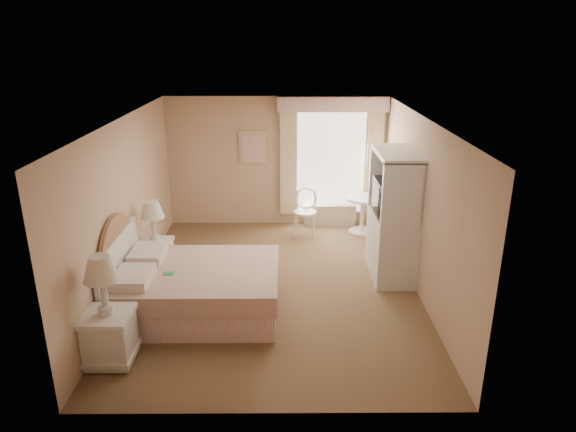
{
  "coord_description": "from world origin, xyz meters",
  "views": [
    {
      "loc": [
        0.16,
        -6.93,
        3.59
      ],
      "look_at": [
        0.21,
        0.3,
        1.01
      ],
      "focal_mm": 32.0,
      "sensor_mm": 36.0,
      "label": 1
    }
  ],
  "objects_px": {
    "bed": "(190,287)",
    "armoire": "(393,225)",
    "nightstand_near": "(108,324)",
    "nightstand_far": "(156,249)",
    "round_table": "(362,209)",
    "cafe_chair": "(306,208)"
  },
  "relations": [
    {
      "from": "nightstand_far",
      "to": "armoire",
      "type": "relative_size",
      "value": 0.61
    },
    {
      "from": "cafe_chair",
      "to": "armoire",
      "type": "distance_m",
      "value": 2.19
    },
    {
      "from": "nightstand_far",
      "to": "round_table",
      "type": "relative_size",
      "value": 1.73
    },
    {
      "from": "bed",
      "to": "cafe_chair",
      "type": "relative_size",
      "value": 2.45
    },
    {
      "from": "nightstand_near",
      "to": "bed",
      "type": "bearing_deg",
      "value": 57.99
    },
    {
      "from": "bed",
      "to": "armoire",
      "type": "relative_size",
      "value": 1.09
    },
    {
      "from": "round_table",
      "to": "cafe_chair",
      "type": "distance_m",
      "value": 1.08
    },
    {
      "from": "armoire",
      "to": "nightstand_near",
      "type": "bearing_deg",
      "value": -147.91
    },
    {
      "from": "nightstand_far",
      "to": "cafe_chair",
      "type": "relative_size",
      "value": 1.38
    },
    {
      "from": "round_table",
      "to": "nightstand_near",
      "type": "bearing_deg",
      "value": -130.18
    },
    {
      "from": "nightstand_far",
      "to": "armoire",
      "type": "xyz_separation_m",
      "value": [
        3.65,
        0.04,
        0.36
      ]
    },
    {
      "from": "bed",
      "to": "nightstand_near",
      "type": "relative_size",
      "value": 1.63
    },
    {
      "from": "round_table",
      "to": "armoire",
      "type": "bearing_deg",
      "value": -84.11
    },
    {
      "from": "cafe_chair",
      "to": "nightstand_far",
      "type": "bearing_deg",
      "value": -135.78
    },
    {
      "from": "nightstand_near",
      "to": "nightstand_far",
      "type": "distance_m",
      "value": 2.25
    },
    {
      "from": "nightstand_far",
      "to": "round_table",
      "type": "xyz_separation_m",
      "value": [
        3.47,
        1.86,
        0.01
      ]
    },
    {
      "from": "nightstand_near",
      "to": "round_table",
      "type": "distance_m",
      "value": 5.37
    },
    {
      "from": "armoire",
      "to": "cafe_chair",
      "type": "bearing_deg",
      "value": 125.69
    },
    {
      "from": "bed",
      "to": "armoire",
      "type": "bearing_deg",
      "value": 21.19
    },
    {
      "from": "round_table",
      "to": "nightstand_far",
      "type": "bearing_deg",
      "value": -151.84
    },
    {
      "from": "bed",
      "to": "round_table",
      "type": "height_order",
      "value": "bed"
    },
    {
      "from": "armoire",
      "to": "bed",
      "type": "bearing_deg",
      "value": -158.81
    }
  ]
}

